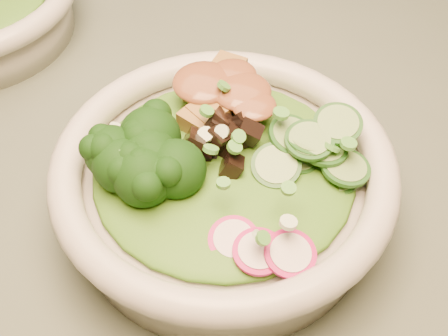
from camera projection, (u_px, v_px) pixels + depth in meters
The scene contains 10 objects.
dining_table at pixel (256, 277), 0.60m from camera, with size 1.20×0.80×0.75m.
salad_bowl at pixel (224, 184), 0.48m from camera, with size 0.26×0.26×0.07m.
lettuce_bed at pixel (224, 167), 0.47m from camera, with size 0.20×0.20×0.02m, color #265A12.
broccoli_florets at pixel (141, 161), 0.45m from camera, with size 0.08×0.07×0.04m, color black, non-canonical shape.
radish_slices at pixel (237, 235), 0.42m from camera, with size 0.11×0.04×0.02m, color #A90D52, non-canonical shape.
cucumber_slices at pixel (309, 152), 0.46m from camera, with size 0.07×0.07×0.03m, color #7EAA5E, non-canonical shape.
mushroom_heap at pixel (223, 143), 0.46m from camera, with size 0.07×0.07×0.04m, color black, non-canonical shape.
tofu_cubes at pixel (219, 100), 0.50m from camera, with size 0.09×0.06×0.03m, color olive, non-canonical shape.
peanut_sauce at pixel (219, 88), 0.49m from camera, with size 0.07×0.05×0.02m, color brown.
scallion_garnish at pixel (224, 146), 0.45m from camera, with size 0.19×0.19×0.02m, color #4E9E37, non-canonical shape.
Camera 1 is at (0.13, -0.29, 1.16)m, focal length 50.00 mm.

